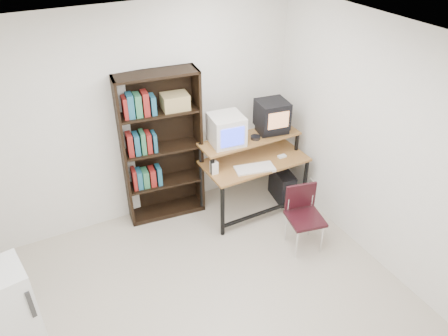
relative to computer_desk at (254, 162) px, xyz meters
name	(u,v)px	position (x,y,z in m)	size (l,w,h in m)	color
floor	(215,322)	(-1.25, -1.41, -0.70)	(4.00, 4.00, 0.01)	beige
ceiling	(210,60)	(-1.25, -1.41, 1.90)	(4.00, 4.00, 0.01)	white
back_wall	(136,120)	(-1.25, 0.59, 0.60)	(4.00, 0.01, 2.60)	silver
right_wall	(394,158)	(0.75, -1.41, 0.60)	(0.01, 4.00, 2.60)	silver
computer_desk	(254,162)	(0.00, 0.00, 0.00)	(1.29, 0.66, 0.98)	#9B6833
crt_monitor	(226,130)	(-0.31, 0.13, 0.46)	(0.42, 0.43, 0.36)	silver
vcr	(272,130)	(0.32, 0.12, 0.31)	(0.36, 0.26, 0.08)	black
crt_tv	(272,114)	(0.32, 0.12, 0.52)	(0.40, 0.40, 0.34)	black
cd_spindle	(255,138)	(0.04, 0.05, 0.30)	(0.12, 0.12, 0.05)	#26262B
keyboard	(255,169)	(-0.11, -0.20, 0.04)	(0.47, 0.21, 0.04)	silver
mousepad	(282,159)	(0.32, -0.14, 0.03)	(0.22, 0.18, 0.01)	black
mouse	(282,157)	(0.33, -0.12, 0.05)	(0.10, 0.06, 0.03)	white
desk_speaker	(214,168)	(-0.57, -0.06, 0.11)	(0.08, 0.07, 0.17)	silver
pc_tower	(282,185)	(0.45, -0.02, -0.49)	(0.20, 0.45, 0.42)	black
school_chair	(303,211)	(0.15, -0.86, -0.23)	(0.45, 0.45, 0.76)	black
bookshelf	(161,146)	(-1.03, 0.45, 0.27)	(0.97, 0.41, 1.88)	black
mini_fridge	(5,305)	(-2.97, -0.65, -0.31)	(0.52, 0.52, 0.78)	white
wall_outlet	(311,183)	(0.74, -0.26, -0.40)	(0.02, 0.08, 0.12)	beige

